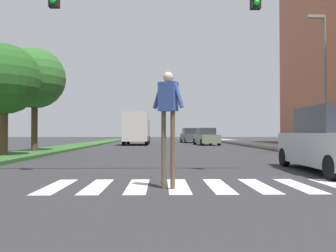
# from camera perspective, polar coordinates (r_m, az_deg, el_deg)

# --- Properties ---
(ground_plane) EXTENTS (140.00, 140.00, 0.00)m
(ground_plane) POSITION_cam_1_polar(r_m,az_deg,el_deg) (29.02, 0.46, -3.47)
(ground_plane) COLOR #2D2D30
(crosswalk) EXTENTS (6.75, 2.20, 0.01)m
(crosswalk) POSITION_cam_1_polar(r_m,az_deg,el_deg) (7.85, 5.02, -9.80)
(crosswalk) COLOR silver
(crosswalk) RESTS_ON ground_plane
(median_strip) EXTENTS (2.64, 64.00, 0.15)m
(median_strip) POSITION_cam_1_polar(r_m,az_deg,el_deg) (27.93, -15.98, -3.37)
(median_strip) COLOR #2D5B28
(median_strip) RESTS_ON ground_plane
(tree_mid) EXTENTS (3.26, 3.26, 5.18)m
(tree_mid) POSITION_cam_1_polar(r_m,az_deg,el_deg) (17.89, -25.37, 6.96)
(tree_mid) COLOR #4C3823
(tree_mid) RESTS_ON median_strip
(tree_far) EXTENTS (3.53, 3.53, 6.00)m
(tree_far) POSITION_cam_1_polar(r_m,az_deg,el_deg) (21.86, -21.10, 7.30)
(tree_far) COLOR #4C3823
(tree_far) RESTS_ON median_strip
(sidewalk_right) EXTENTS (3.00, 64.00, 0.15)m
(sidewalk_right) POSITION_cam_1_polar(r_m,az_deg,el_deg) (28.62, 18.15, -3.30)
(sidewalk_right) COLOR #9E9991
(sidewalk_right) RESTS_ON ground_plane
(traffic_light_gantry) EXTENTS (10.41, 0.30, 6.00)m
(traffic_light_gantry) POSITION_cam_1_polar(r_m,az_deg,el_deg) (10.61, -17.93, 16.64)
(traffic_light_gantry) COLOR gold
(traffic_light_gantry) RESTS_ON median_strip
(street_lamp_right) EXTENTS (1.02, 0.24, 7.50)m
(street_lamp_right) POSITION_cam_1_polar(r_m,az_deg,el_deg) (20.90, 24.22, 8.35)
(street_lamp_right) COLOR slate
(street_lamp_right) RESTS_ON sidewalk_right
(pedestrian_performer) EXTENTS (0.69, 0.44, 2.49)m
(pedestrian_performer) POSITION_cam_1_polar(r_m,az_deg,el_deg) (7.37, 0.02, 2.56)
(pedestrian_performer) COLOR brown
(pedestrian_performer) RESTS_ON ground_plane
(suv_crossing) EXTENTS (2.13, 4.67, 1.97)m
(suv_crossing) POSITION_cam_1_polar(r_m,az_deg,el_deg) (11.53, 25.63, -2.30)
(suv_crossing) COLOR #B7B7BC
(suv_crossing) RESTS_ON ground_plane
(sedan_midblock) EXTENTS (2.24, 4.27, 1.66)m
(sedan_midblock) POSITION_cam_1_polar(r_m,az_deg,el_deg) (33.86, 6.33, -1.82)
(sedan_midblock) COLOR gray
(sedan_midblock) RESTS_ON ground_plane
(sedan_distant) EXTENTS (2.12, 4.70, 1.76)m
(sedan_distant) POSITION_cam_1_polar(r_m,az_deg,el_deg) (41.87, 3.60, -1.64)
(sedan_distant) COLOR #474C51
(sedan_distant) RESTS_ON ground_plane
(sedan_far_horizon) EXTENTS (2.11, 4.67, 1.65)m
(sedan_far_horizon) POSITION_cam_1_polar(r_m,az_deg,el_deg) (50.44, 3.48, -1.60)
(sedan_far_horizon) COLOR #474C51
(sedan_far_horizon) RESTS_ON ground_plane
(truck_box_delivery) EXTENTS (2.40, 6.20, 3.10)m
(truck_box_delivery) POSITION_cam_1_polar(r_m,az_deg,el_deg) (34.17, -5.17, -0.38)
(truck_box_delivery) COLOR navy
(truck_box_delivery) RESTS_ON ground_plane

